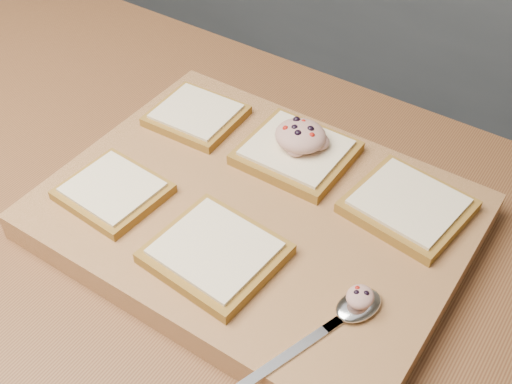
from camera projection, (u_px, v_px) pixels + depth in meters
back_counter at (472, 30)px, 1.93m from camera, size 3.60×0.62×0.94m
cutting_board at (256, 216)px, 0.76m from camera, size 0.47×0.36×0.04m
bread_far_left at (196, 115)px, 0.85m from camera, size 0.12×0.11×0.02m
bread_far_center at (296, 152)px, 0.80m from camera, size 0.13×0.12×0.02m
bread_far_right at (408, 206)px, 0.73m from camera, size 0.14×0.13×0.02m
bread_near_left at (113, 191)px, 0.75m from camera, size 0.12×0.11×0.02m
bread_near_center at (215, 253)px, 0.68m from camera, size 0.14×0.13×0.02m
tuna_salad_dollop at (301, 135)px, 0.78m from camera, size 0.06×0.06×0.03m
spoon at (349, 312)px, 0.63m from camera, size 0.08×0.17×0.01m
spoon_salad at (360, 297)px, 0.63m from camera, size 0.03×0.03×0.02m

